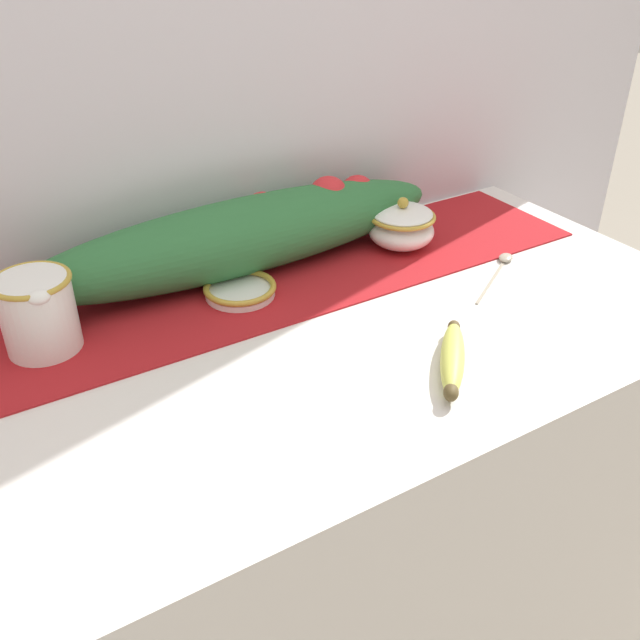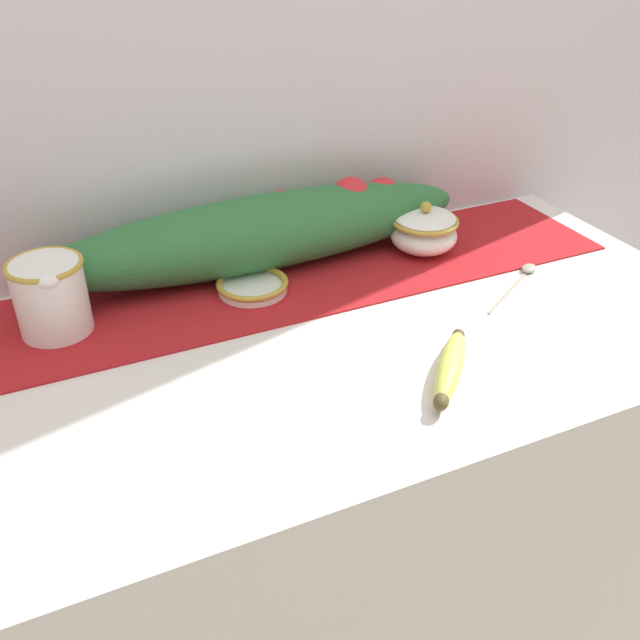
{
  "view_description": "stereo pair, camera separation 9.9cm",
  "coord_description": "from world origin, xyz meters",
  "px_view_note": "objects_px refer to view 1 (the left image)",
  "views": [
    {
      "loc": [
        -0.46,
        -0.75,
        1.44
      ],
      "look_at": [
        -0.02,
        -0.03,
        0.92
      ],
      "focal_mm": 40.0,
      "sensor_mm": 36.0,
      "label": 1
    },
    {
      "loc": [
        -0.37,
        -0.8,
        1.44
      ],
      "look_at": [
        -0.02,
        -0.03,
        0.92
      ],
      "focal_mm": 40.0,
      "sensor_mm": 36.0,
      "label": 2
    }
  ],
  "objects_px": {
    "banana": "(453,358)",
    "spoon": "(503,262)",
    "cream_pitcher": "(37,311)",
    "sugar_bowl": "(402,226)",
    "small_dish": "(240,290)"
  },
  "relations": [
    {
      "from": "small_dish",
      "to": "banana",
      "type": "xyz_separation_m",
      "value": [
        0.16,
        -0.33,
        0.0
      ]
    },
    {
      "from": "small_dish",
      "to": "spoon",
      "type": "relative_size",
      "value": 0.69
    },
    {
      "from": "cream_pitcher",
      "to": "sugar_bowl",
      "type": "distance_m",
      "value": 0.63
    },
    {
      "from": "cream_pitcher",
      "to": "sugar_bowl",
      "type": "xyz_separation_m",
      "value": [
        0.63,
        -0.0,
        -0.02
      ]
    },
    {
      "from": "sugar_bowl",
      "to": "spoon",
      "type": "height_order",
      "value": "sugar_bowl"
    },
    {
      "from": "cream_pitcher",
      "to": "small_dish",
      "type": "bearing_deg",
      "value": -2.24
    },
    {
      "from": "cream_pitcher",
      "to": "banana",
      "type": "xyz_separation_m",
      "value": [
        0.46,
        -0.34,
        -0.05
      ]
    },
    {
      "from": "sugar_bowl",
      "to": "small_dish",
      "type": "bearing_deg",
      "value": -178.17
    },
    {
      "from": "sugar_bowl",
      "to": "small_dish",
      "type": "height_order",
      "value": "sugar_bowl"
    },
    {
      "from": "sugar_bowl",
      "to": "small_dish",
      "type": "distance_m",
      "value": 0.33
    },
    {
      "from": "sugar_bowl",
      "to": "banana",
      "type": "height_order",
      "value": "sugar_bowl"
    },
    {
      "from": "banana",
      "to": "spoon",
      "type": "xyz_separation_m",
      "value": [
        0.28,
        0.19,
        -0.01
      ]
    },
    {
      "from": "cream_pitcher",
      "to": "small_dish",
      "type": "distance_m",
      "value": 0.31
    },
    {
      "from": "cream_pitcher",
      "to": "sugar_bowl",
      "type": "relative_size",
      "value": 1.07
    },
    {
      "from": "cream_pitcher",
      "to": "small_dish",
      "type": "height_order",
      "value": "cream_pitcher"
    }
  ]
}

